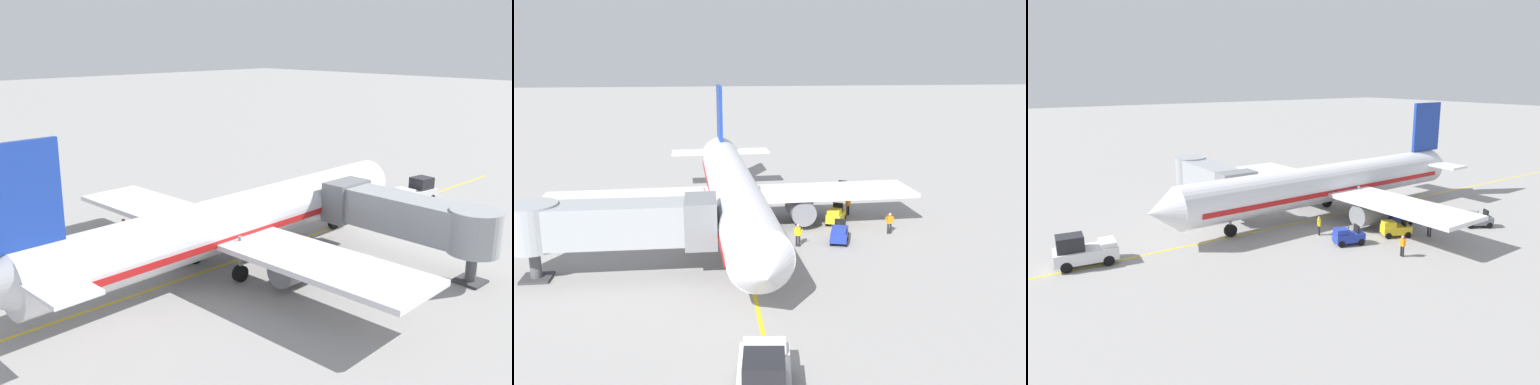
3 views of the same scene
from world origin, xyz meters
The scene contains 13 objects.
ground_plane centered at (0.00, 0.00, 0.00)m, with size 400.00×400.00×0.00m, color gray.
gate_lead_in_line centered at (0.00, 0.00, 0.00)m, with size 0.24×80.00×0.01m, color gold.
parked_airliner centered at (0.54, 0.50, 3.19)m, with size 30.17×37.30×10.63m.
jet_bridge centered at (8.48, 9.64, 3.45)m, with size 13.04×3.50×4.98m.
pushback_tractor centered at (0.53, 23.91, 1.10)m, with size 2.69×4.62×2.40m.
baggage_tug_lead centered at (-7.15, 4.93, 0.71)m, with size 1.90×2.74×1.62m.
baggage_tug_trailing centered at (-7.98, 0.21, 0.71)m, with size 2.17×2.77×1.62m.
baggage_tug_spare centered at (-10.34, -8.10, 0.71)m, with size 2.34×2.76×1.62m.
baggage_cart_front centered at (-5.85, -2.74, 0.95)m, with size 1.81×2.98×1.58m.
baggage_cart_second_in_train centered at (-6.17, -5.80, 0.95)m, with size 1.81×2.98×1.58m.
ground_crew_wing_walker centered at (-11.56, 3.28, 0.95)m, with size 0.72×0.25×1.69m.
ground_crew_loader centered at (-9.65, -2.27, 0.95)m, with size 0.65×0.48×1.69m.
ground_crew_marshaller centered at (-3.93, 5.39, 0.95)m, with size 0.70×0.37×1.69m.
Camera 3 is at (-34.80, 30.29, 13.52)m, focal length 33.30 mm.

